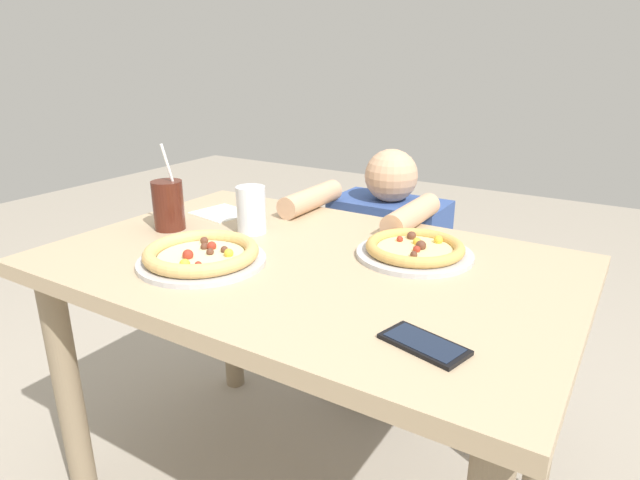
# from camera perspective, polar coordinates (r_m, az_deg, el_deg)

# --- Properties ---
(dining_table) EXTENTS (1.28, 0.83, 0.75)m
(dining_table) POSITION_cam_1_polar(r_m,az_deg,el_deg) (1.37, -1.49, -6.35)
(dining_table) COLOR tan
(dining_table) RESTS_ON ground
(pizza_near) EXTENTS (0.31, 0.31, 0.04)m
(pizza_near) POSITION_cam_1_polar(r_m,az_deg,el_deg) (1.32, -12.42, -1.57)
(pizza_near) COLOR #B7B7BC
(pizza_near) RESTS_ON dining_table
(pizza_far) EXTENTS (0.29, 0.29, 0.04)m
(pizza_far) POSITION_cam_1_polar(r_m,az_deg,el_deg) (1.35, 10.02, -1.00)
(pizza_far) COLOR #B7B7BC
(pizza_far) RESTS_ON dining_table
(drink_cup_colored) EXTENTS (0.09, 0.09, 0.25)m
(drink_cup_colored) POSITION_cam_1_polar(r_m,az_deg,el_deg) (1.58, -15.77, 3.59)
(drink_cup_colored) COLOR #4C1E14
(drink_cup_colored) RESTS_ON dining_table
(water_cup_clear) EXTENTS (0.08, 0.08, 0.13)m
(water_cup_clear) POSITION_cam_1_polar(r_m,az_deg,el_deg) (1.51, -7.30, 3.24)
(water_cup_clear) COLOR silver
(water_cup_clear) RESTS_ON dining_table
(paper_napkin) EXTENTS (0.18, 0.17, 0.00)m
(paper_napkin) POSITION_cam_1_polar(r_m,az_deg,el_deg) (1.72, -10.33, 2.84)
(paper_napkin) COLOR white
(paper_napkin) RESTS_ON dining_table
(cell_phone) EXTENTS (0.16, 0.11, 0.01)m
(cell_phone) POSITION_cam_1_polar(r_m,az_deg,el_deg) (0.96, 10.96, -10.77)
(cell_phone) COLOR black
(cell_phone) RESTS_ON dining_table
(diner_seated) EXTENTS (0.42, 0.52, 0.93)m
(diner_seated) POSITION_cam_1_polar(r_m,az_deg,el_deg) (1.96, 6.92, -5.37)
(diner_seated) COLOR #333847
(diner_seated) RESTS_ON ground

